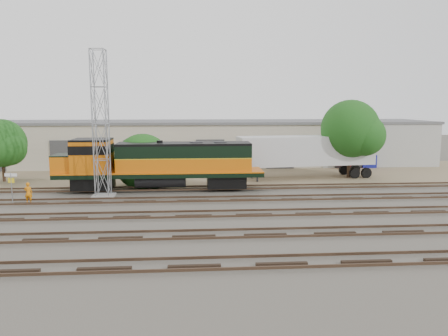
{
  "coord_description": "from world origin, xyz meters",
  "views": [
    {
      "loc": [
        -0.05,
        -30.9,
        7.35
      ],
      "look_at": [
        2.53,
        4.0,
        2.2
      ],
      "focal_mm": 35.0,
      "sensor_mm": 36.0,
      "label": 1
    }
  ],
  "objects": [
    {
      "name": "tracks",
      "position": [
        0.0,
        -3.0,
        0.08
      ],
      "size": [
        80.0,
        20.4,
        0.28
      ],
      "color": "black",
      "rests_on": "ground"
    },
    {
      "name": "tree_mid",
      "position": [
        -4.17,
        7.87,
        2.09
      ],
      "size": [
        5.29,
        5.04,
        5.04
      ],
      "color": "#382619",
      "rests_on": "ground"
    },
    {
      "name": "worker",
      "position": [
        -12.23,
        1.9,
        0.8
      ],
      "size": [
        0.59,
        0.39,
        1.6
      ],
      "primitive_type": "imported",
      "rotation": [
        0.0,
        0.0,
        3.13
      ],
      "color": "orange",
      "rests_on": "ground"
    },
    {
      "name": "dumpster_red",
      "position": [
        17.68,
        17.49,
        0.7
      ],
      "size": [
        1.91,
        1.85,
        1.4
      ],
      "primitive_type": "cube",
      "rotation": [
        0.0,
        0.0,
        -0.37
      ],
      "color": "maroon",
      "rests_on": "ground"
    },
    {
      "name": "locomotive",
      "position": [
        -3.06,
        6.0,
        2.4
      ],
      "size": [
        17.46,
        3.06,
        4.2
      ],
      "color": "black",
      "rests_on": "tracks"
    },
    {
      "name": "dumpster_blue",
      "position": [
        20.46,
        18.28,
        0.75
      ],
      "size": [
        1.67,
        1.57,
        1.5
      ],
      "primitive_type": "cube",
      "rotation": [
        0.0,
        0.0,
        -0.05
      ],
      "color": "navy",
      "rests_on": "ground"
    },
    {
      "name": "sign_post",
      "position": [
        -13.49,
        2.1,
        1.6
      ],
      "size": [
        0.94,
        0.15,
        2.29
      ],
      "color": "gray",
      "rests_on": "ground"
    },
    {
      "name": "signal_tower",
      "position": [
        -7.1,
        3.69,
        5.58
      ],
      "size": [
        1.69,
        1.69,
        11.46
      ],
      "rotation": [
        0.0,
        0.0,
        -0.06
      ],
      "color": "gray",
      "rests_on": "ground"
    },
    {
      "name": "tree_west",
      "position": [
        -17.76,
        11.41,
        3.56
      ],
      "size": [
        4.79,
        4.56,
        5.96
      ],
      "color": "#382619",
      "rests_on": "ground"
    },
    {
      "name": "dirt_strip",
      "position": [
        0.0,
        15.0,
        0.01
      ],
      "size": [
        80.0,
        16.0,
        0.02
      ],
      "primitive_type": "cube",
      "color": "#726047",
      "rests_on": "ground"
    },
    {
      "name": "ground",
      "position": [
        0.0,
        0.0,
        0.0
      ],
      "size": [
        140.0,
        140.0,
        0.0
      ],
      "primitive_type": "plane",
      "color": "#47423A",
      "rests_on": "ground"
    },
    {
      "name": "semi_trailer",
      "position": [
        11.54,
        11.42,
        2.65
      ],
      "size": [
        13.91,
        4.4,
        4.21
      ],
      "rotation": [
        0.0,
        0.0,
        0.12
      ],
      "color": "silver",
      "rests_on": "ground"
    },
    {
      "name": "warehouse",
      "position": [
        0.04,
        22.98,
        2.65
      ],
      "size": [
        58.4,
        10.4,
        5.3
      ],
      "color": "#BDB49E",
      "rests_on": "ground"
    },
    {
      "name": "tree_east",
      "position": [
        15.92,
        11.14,
        4.75
      ],
      "size": [
        6.05,
        5.76,
        7.78
      ],
      "color": "#382619",
      "rests_on": "ground"
    }
  ]
}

